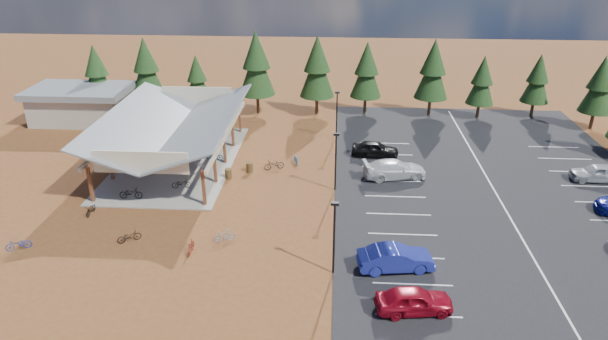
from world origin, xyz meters
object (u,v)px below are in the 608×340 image
(bike_3, at_px, (155,139))
(bike_14, at_px, (296,159))
(bike_11, at_px, (191,246))
(car_4, at_px, (375,149))
(trash_bin_1, at_px, (250,167))
(bike_7, at_px, (212,129))
(bike_10, at_px, (18,244))
(bike_2, at_px, (149,150))
(car_3, at_px, (395,169))
(car_8, at_px, (597,173))
(bike_4, at_px, (181,183))
(lamp_post_0, at_px, (334,233))
(bike_5, at_px, (197,163))
(bike_pavilion, at_px, (174,124))
(bike_8, at_px, (91,210))
(lamp_post_2, at_px, (337,112))
(bike_12, at_px, (129,236))
(bike_16, at_px, (274,165))
(outbuilding, at_px, (81,104))
(trash_bin_0, at_px, (228,174))
(bike_1, at_px, (148,167))
(lamp_post_1, at_px, (336,158))
(bike_0, at_px, (131,193))
(bike_13, at_px, (225,236))
(car_1, at_px, (396,258))
(bike_6, at_px, (214,155))
(car_0, at_px, (414,300))

(bike_3, height_order, bike_14, bike_3)
(bike_11, bearing_deg, car_4, 53.65)
(trash_bin_1, bearing_deg, bike_7, 120.62)
(bike_10, bearing_deg, bike_2, 139.36)
(bike_7, bearing_deg, car_3, -113.36)
(car_3, distance_m, car_8, 17.63)
(trash_bin_1, xyz_separation_m, bike_4, (-5.25, -3.85, 0.07))
(bike_3, relative_size, bike_4, 1.04)
(lamp_post_0, distance_m, bike_5, 20.17)
(bike_pavilion, height_order, bike_8, bike_pavilion)
(lamp_post_2, relative_size, bike_3, 3.08)
(bike_10, xyz_separation_m, bike_11, (12.00, 0.42, 0.03))
(bike_12, xyz_separation_m, bike_16, (8.88, 13.01, 0.05))
(bike_5, height_order, bike_8, bike_5)
(outbuilding, bearing_deg, bike_14, -22.81)
(bike_pavilion, height_order, car_8, bike_pavilion)
(bike_3, bearing_deg, bike_7, -57.16)
(trash_bin_0, distance_m, bike_12, 11.98)
(bike_1, distance_m, car_4, 21.37)
(bike_16, bearing_deg, car_8, 64.40)
(lamp_post_1, bearing_deg, bike_0, -170.45)
(bike_4, bearing_deg, bike_16, -69.26)
(bike_1, bearing_deg, bike_13, -145.44)
(car_1, distance_m, car_8, 23.80)
(trash_bin_0, height_order, bike_11, bike_11)
(lamp_post_1, bearing_deg, trash_bin_1, 157.63)
(bike_13, relative_size, car_4, 0.33)
(bike_11, height_order, bike_16, bike_16)
(lamp_post_0, xyz_separation_m, bike_3, (-18.46, 21.21, -2.37))
(bike_7, distance_m, bike_16, 11.65)
(trash_bin_0, distance_m, bike_5, 3.66)
(bike_6, xyz_separation_m, car_3, (16.82, -2.79, 0.28))
(lamp_post_2, xyz_separation_m, car_0, (4.71, -27.59, -2.17))
(trash_bin_0, distance_m, car_1, 18.85)
(outbuilding, height_order, trash_bin_1, outbuilding)
(lamp_post_0, relative_size, bike_1, 3.24)
(bike_pavilion, xyz_separation_m, car_3, (20.23, -2.25, -2.97))
(lamp_post_0, bearing_deg, bike_1, 139.58)
(trash_bin_1, relative_size, bike_2, 0.50)
(bike_16, distance_m, car_8, 28.49)
(bike_4, height_order, bike_6, bike_6)
(lamp_post_2, relative_size, trash_bin_1, 5.71)
(trash_bin_0, distance_m, bike_1, 7.55)
(bike_3, bearing_deg, trash_bin_0, -130.37)
(outbuilding, xyz_separation_m, lamp_post_1, (29.00, -16.00, 0.95))
(car_1, bearing_deg, bike_16, 23.75)
(bike_pavilion, relative_size, lamp_post_2, 3.77)
(car_4, bearing_deg, bike_11, 148.83)
(bike_4, relative_size, car_0, 0.36)
(bike_2, bearing_deg, bike_14, -96.10)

